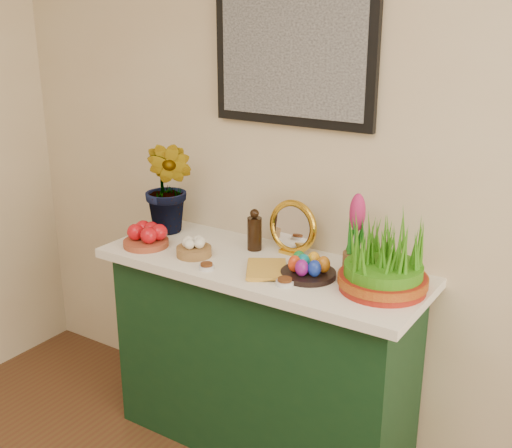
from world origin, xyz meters
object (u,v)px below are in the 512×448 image
(hyacinth_green, at_px, (169,172))
(mirror, at_px, (293,228))
(book, at_px, (247,269))
(wheatgrass_sabzeh, at_px, (384,260))
(sideboard, at_px, (262,359))

(hyacinth_green, relative_size, mirror, 2.46)
(mirror, bearing_deg, book, -99.39)
(wheatgrass_sabzeh, bearing_deg, sideboard, -179.23)
(hyacinth_green, distance_m, book, 0.66)
(sideboard, height_order, book, book)
(book, bearing_deg, hyacinth_green, 129.11)
(sideboard, bearing_deg, hyacinth_green, 172.23)
(sideboard, height_order, mirror, mirror)
(sideboard, distance_m, wheatgrass_sabzeh, 0.79)
(mirror, height_order, book, mirror)
(book, bearing_deg, wheatgrass_sabzeh, -16.61)
(wheatgrass_sabzeh, bearing_deg, mirror, 162.55)
(sideboard, bearing_deg, book, -87.56)
(mirror, distance_m, wheatgrass_sabzeh, 0.50)
(hyacinth_green, xyz_separation_m, book, (0.56, -0.20, -0.28))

